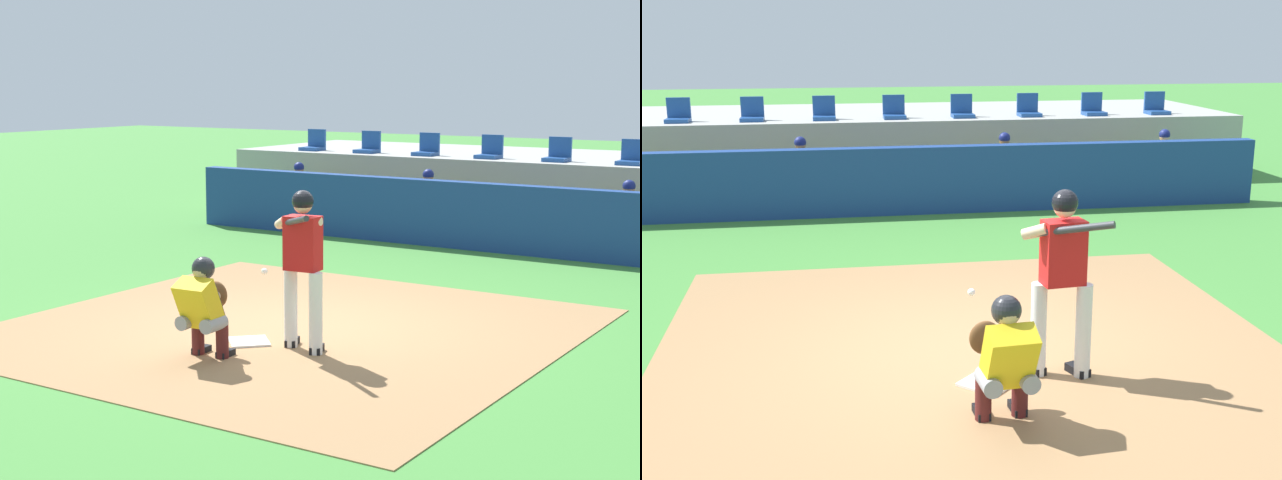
{
  "view_description": "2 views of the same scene",
  "coord_description": "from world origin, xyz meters",
  "views": [
    {
      "loc": [
        6.63,
        -9.55,
        2.98
      ],
      "look_at": [
        0.0,
        0.7,
        1.0
      ],
      "focal_mm": 55.28,
      "sensor_mm": 36.0,
      "label": 1
    },
    {
      "loc": [
        -1.36,
        -7.52,
        3.17
      ],
      "look_at": [
        0.0,
        0.7,
        1.0
      ],
      "focal_mm": 45.05,
      "sensor_mm": 36.0,
      "label": 2
    }
  ],
  "objects": [
    {
      "name": "dugout_wall",
      "position": [
        0.0,
        6.5,
        0.6
      ],
      "size": [
        13.0,
        0.3,
        1.2
      ],
      "primitive_type": "cube",
      "color": "navy",
      "rests_on": "ground"
    },
    {
      "name": "stadium_seat_7",
      "position": [
        4.33,
        9.38,
        1.53
      ],
      "size": [
        0.46,
        0.46,
        0.48
      ],
      "color": "#1E478C",
      "rests_on": "stands_platform"
    },
    {
      "name": "home_plate",
      "position": [
        0.0,
        -0.8,
        0.02
      ],
      "size": [
        0.62,
        0.62,
        0.02
      ],
      "primitive_type": "cube",
      "rotation": [
        0.0,
        0.0,
        0.79
      ],
      "color": "white",
      "rests_on": "dirt_infield"
    },
    {
      "name": "stadium_seat_2",
      "position": [
        -2.89,
        9.38,
        1.53
      ],
      "size": [
        0.46,
        0.46,
        0.48
      ],
      "color": "#1E478C",
      "rests_on": "stands_platform"
    },
    {
      "name": "batter_at_plate",
      "position": [
        0.69,
        -0.73,
        1.04
      ],
      "size": [
        0.75,
        0.7,
        1.8
      ],
      "color": "silver",
      "rests_on": "ground"
    },
    {
      "name": "dugout_player_1",
      "position": [
        -1.89,
        7.34,
        0.67
      ],
      "size": [
        0.49,
        0.7,
        1.3
      ],
      "color": "#939399",
      "rests_on": "ground"
    },
    {
      "name": "stadium_seat_1",
      "position": [
        -4.33,
        9.38,
        1.53
      ],
      "size": [
        0.46,
        0.46,
        0.48
      ],
      "color": "#1E478C",
      "rests_on": "stands_platform"
    },
    {
      "name": "stands_platform",
      "position": [
        0.0,
        10.9,
        0.7
      ],
      "size": [
        15.0,
        4.4,
        1.4
      ],
      "primitive_type": "cube",
      "color": "#9E9E99",
      "rests_on": "ground"
    },
    {
      "name": "stadium_seat_5",
      "position": [
        1.44,
        9.38,
        1.53
      ],
      "size": [
        0.46,
        0.46,
        0.48
      ],
      "color": "#1E478C",
      "rests_on": "stands_platform"
    },
    {
      "name": "stadium_seat_4",
      "position": [
        0.0,
        9.38,
        1.53
      ],
      "size": [
        0.46,
        0.46,
        0.48
      ],
      "color": "#1E478C",
      "rests_on": "stands_platform"
    },
    {
      "name": "dugout_bench",
      "position": [
        0.0,
        7.5,
        0.23
      ],
      "size": [
        11.8,
        0.44,
        0.45
      ],
      "primitive_type": "cube",
      "color": "olive",
      "rests_on": "ground"
    },
    {
      "name": "dugout_player_2",
      "position": [
        1.95,
        7.34,
        0.67
      ],
      "size": [
        0.49,
        0.7,
        1.3
      ],
      "color": "#939399",
      "rests_on": "ground"
    },
    {
      "name": "dugout_player_3",
      "position": [
        5.19,
        7.34,
        0.67
      ],
      "size": [
        0.49,
        0.7,
        1.3
      ],
      "color": "#939399",
      "rests_on": "ground"
    },
    {
      "name": "dirt_infield",
      "position": [
        0.0,
        0.0,
        0.01
      ],
      "size": [
        6.4,
        6.4,
        0.01
      ],
      "primitive_type": "cube",
      "color": "#9E754C",
      "rests_on": "ground"
    },
    {
      "name": "stadium_seat_8",
      "position": [
        5.78,
        9.38,
        1.53
      ],
      "size": [
        0.46,
        0.46,
        0.48
      ],
      "color": "#1E478C",
      "rests_on": "stands_platform"
    },
    {
      "name": "catcher_crouched",
      "position": [
        -0.02,
        -1.56,
        0.61
      ],
      "size": [
        0.5,
        1.57,
        1.13
      ],
      "color": "gray",
      "rests_on": "ground"
    },
    {
      "name": "stadium_seat_3",
      "position": [
        -1.44,
        9.38,
        1.53
      ],
      "size": [
        0.46,
        0.46,
        0.48
      ],
      "color": "#1E478C",
      "rests_on": "stands_platform"
    },
    {
      "name": "ground_plane",
      "position": [
        0.0,
        0.0,
        0.0
      ],
      "size": [
        80.0,
        80.0,
        0.0
      ],
      "primitive_type": "plane",
      "color": "#428438"
    },
    {
      "name": "stadium_seat_6",
      "position": [
        2.89,
        9.38,
        1.53
      ],
      "size": [
        0.46,
        0.46,
        0.48
      ],
      "color": "#1E478C",
      "rests_on": "stands_platform"
    }
  ]
}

